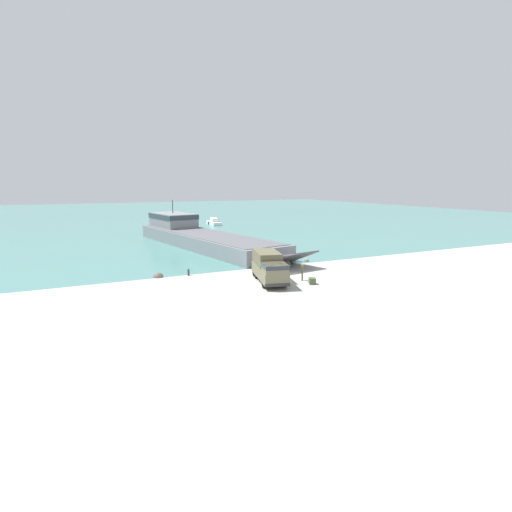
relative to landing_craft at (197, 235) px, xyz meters
The scene contains 12 objects.
ground_plane 26.88m from the landing_craft, 84.06° to the right, with size 240.00×240.00×0.00m, color #A8A59E.
water_surface 68.84m from the landing_craft, 87.69° to the left, with size 240.00×180.00×0.01m, color #477F7A.
landing_craft is the anchor object (origin of this frame).
military_truck 27.89m from the landing_craft, 91.72° to the right, with size 4.30×7.93×3.05m.
soldier_on_ramp 29.10m from the landing_craft, 84.94° to the right, with size 0.48×0.49×1.82m.
moored_boat_a 38.60m from the landing_craft, 66.61° to the left, with size 5.62×9.25×1.34m.
moored_boat_b 33.61m from the landing_craft, 65.74° to the left, with size 2.69×7.67×1.58m.
mooring_bollard 22.97m from the landing_craft, 109.71° to the right, with size 0.25×0.25×0.78m.
cargo_crate 30.86m from the landing_craft, 84.98° to the right, with size 0.64×0.77×0.64m, color #475638.
shoreline_rock_a 21.99m from the landing_craft, 66.48° to the right, with size 0.73×0.73×0.73m, color gray.
shoreline_rock_b 21.91m from the landing_craft, 76.84° to the right, with size 1.30×1.30×1.30m, color gray.
shoreline_rock_c 23.62m from the landing_craft, 117.79° to the right, with size 1.15×1.15×1.15m, color #66605B.
Camera 1 is at (-22.40, -37.48, 10.19)m, focal length 28.00 mm.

